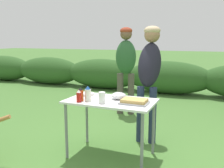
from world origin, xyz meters
The scene contains 13 objects.
ground_plane centered at (0.00, 0.00, 0.00)m, with size 60.00×60.00×0.00m, color #477533.
shrub_hedge centered at (0.00, 4.09, 0.45)m, with size 14.40×0.90×0.90m.
folding_table centered at (0.00, 0.00, 0.66)m, with size 1.10×0.64×0.74m.
food_tray centered at (0.32, -0.05, 0.77)m, with size 0.33×0.23×0.06m.
plate_stack centered at (-0.42, 0.14, 0.75)m, with size 0.21×0.21×0.03m, color white.
mixing_bowl centered at (0.07, 0.09, 0.78)m, with size 0.19×0.19×0.09m, color silver.
paper_cup_stack centered at (-0.04, -0.18, 0.81)m, with size 0.08×0.08×0.14m, color white.
hot_sauce_bottle centered at (-0.33, -0.17, 0.82)m, with size 0.07×0.07×0.17m.
bbq_sauce_bottle centered at (-0.29, -0.08, 0.81)m, with size 0.06×0.06×0.14m.
mayo_bottle centered at (-0.24, -0.15, 0.83)m, with size 0.08×0.08×0.19m.
ketchup_bottle centered at (-0.32, -0.23, 0.81)m, with size 0.06×0.06×0.15m.
standing_person_in_red_jacket centered at (0.30, 0.73, 1.08)m, with size 0.34×0.48×1.68m.
standing_person_in_gray_fleece centered at (-0.45, 1.84, 1.06)m, with size 0.44×0.35×1.72m.
Camera 1 is at (1.18, -2.79, 1.49)m, focal length 40.00 mm.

